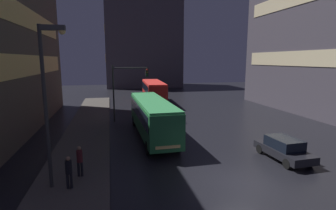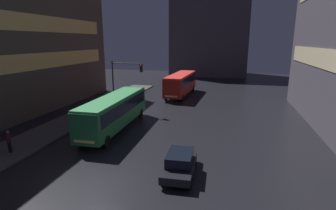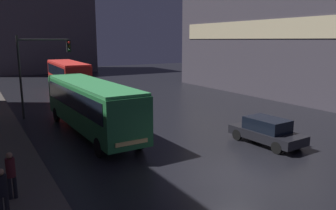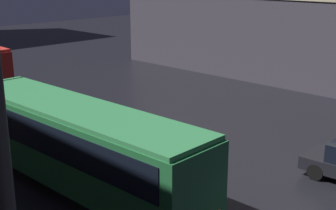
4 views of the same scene
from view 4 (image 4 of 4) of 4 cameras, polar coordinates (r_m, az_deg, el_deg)
name	(u,v)px [view 4 (image 4 of 4)]	position (r m, az deg, el deg)	size (l,w,h in m)	color
bus_near	(76,139)	(16.86, -11.17, -4.14)	(2.69, 11.52, 3.23)	#236B38
street_lamp_sidewalk	(22,166)	(5.98, -17.34, -7.14)	(1.25, 0.36, 8.11)	#2D2D2D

